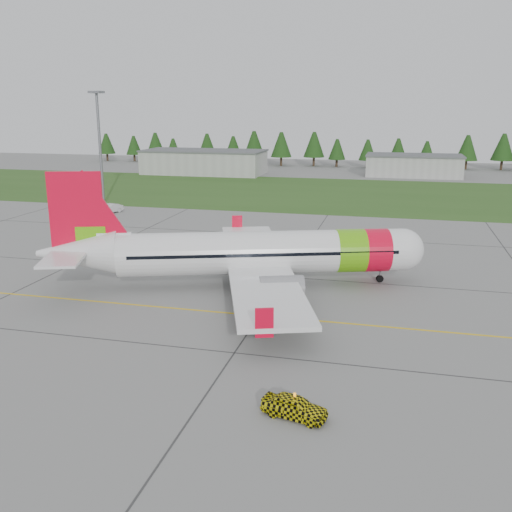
# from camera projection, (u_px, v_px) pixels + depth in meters

# --- Properties ---
(ground) EXTENTS (320.00, 320.00, 0.00)m
(ground) POSITION_uv_depth(u_px,v_px,m) (112.00, 340.00, 44.63)
(ground) COLOR gray
(ground) RESTS_ON ground
(aircraft) EXTENTS (37.59, 35.65, 11.79)m
(aircraft) POSITION_uv_depth(u_px,v_px,m) (254.00, 253.00, 57.46)
(aircraft) COLOR white
(aircraft) RESTS_ON ground
(follow_me_car) EXTENTS (1.69, 1.87, 3.98)m
(follow_me_car) POSITION_uv_depth(u_px,v_px,m) (295.00, 386.00, 33.10)
(follow_me_car) COLOR #F8EA0D
(follow_me_car) RESTS_ON ground
(service_van) EXTENTS (2.11, 2.05, 4.81)m
(service_van) POSITION_uv_depth(u_px,v_px,m) (109.00, 199.00, 97.12)
(service_van) COLOR beige
(service_van) RESTS_ON ground
(grass_strip) EXTENTS (320.00, 50.00, 0.03)m
(grass_strip) POSITION_uv_depth(u_px,v_px,m) (295.00, 192.00, 121.61)
(grass_strip) COLOR #30561E
(grass_strip) RESTS_ON ground
(taxi_guideline) EXTENTS (120.00, 0.25, 0.02)m
(taxi_guideline) POSITION_uv_depth(u_px,v_px,m) (153.00, 306.00, 52.14)
(taxi_guideline) COLOR gold
(taxi_guideline) RESTS_ON ground
(hangar_west) EXTENTS (32.00, 14.00, 6.00)m
(hangar_west) POSITION_uv_depth(u_px,v_px,m) (204.00, 163.00, 154.10)
(hangar_west) COLOR #A8A8A3
(hangar_west) RESTS_ON ground
(hangar_east) EXTENTS (24.00, 12.00, 5.20)m
(hangar_east) POSITION_uv_depth(u_px,v_px,m) (414.00, 166.00, 148.95)
(hangar_east) COLOR #A8A8A3
(hangar_east) RESTS_ON ground
(floodlight_mast) EXTENTS (0.50, 0.50, 20.00)m
(floodlight_mast) POSITION_uv_depth(u_px,v_px,m) (100.00, 150.00, 103.97)
(floodlight_mast) COLOR slate
(floodlight_mast) RESTS_ON ground
(treeline) EXTENTS (160.00, 8.00, 10.00)m
(treeline) POSITION_uv_depth(u_px,v_px,m) (328.00, 150.00, 172.92)
(treeline) COLOR #1C3F14
(treeline) RESTS_ON ground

